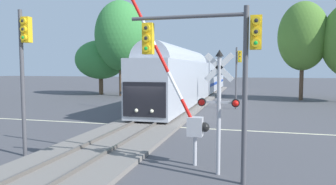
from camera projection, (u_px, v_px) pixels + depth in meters
name	position (u px, v px, depth m)	size (l,w,h in m)	color
ground_plane	(146.00, 126.00, 19.15)	(220.00, 220.00, 0.00)	#47474C
road_centre_stripe	(146.00, 126.00, 19.15)	(44.00, 0.20, 0.01)	beige
railway_track	(146.00, 124.00, 19.14)	(4.40, 80.00, 0.32)	slate
commuter_train	(196.00, 75.00, 36.59)	(3.04, 40.55, 5.16)	#B2B7C1
crossing_gate_near	(187.00, 109.00, 11.23)	(3.15, 0.40, 6.49)	#B7B7BC
crossing_signal_mast	(219.00, 99.00, 10.11)	(1.36, 0.44, 4.19)	#B2B2B7
crossing_gate_far	(128.00, 86.00, 26.78)	(2.49, 0.40, 6.33)	#B7B7BC
traffic_signal_near_right	(212.00, 52.00, 9.38)	(4.07, 0.38, 5.43)	#4C4C51
traffic_signal_far_side	(238.00, 68.00, 26.66)	(0.53, 0.38, 5.42)	#4C4C51
traffic_signal_median	(24.00, 59.00, 12.18)	(0.53, 0.38, 5.90)	#4C4C51
oak_behind_train	(121.00, 36.00, 39.54)	(6.59, 6.59, 12.30)	brown
pine_left_background	(101.00, 60.00, 42.22)	(6.88, 6.88, 7.47)	brown
oak_far_right	(303.00, 36.00, 34.14)	(5.38, 5.38, 11.02)	#4C3828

